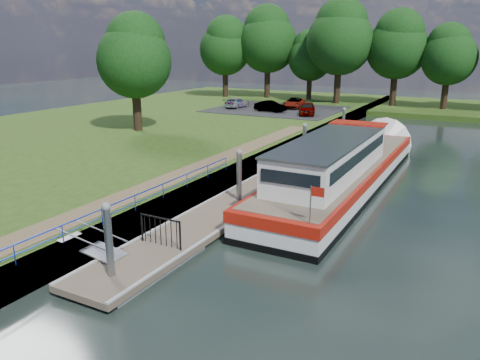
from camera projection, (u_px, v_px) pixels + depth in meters
The scene contains 17 objects.
ground at pixel (123, 279), 16.12m from camera, with size 160.00×160.00×0.00m, color black.
riverbank at pixel (77, 143), 36.89m from camera, with size 32.00×90.00×0.78m, color #2A4714.
bank_edge at pixel (252, 165), 29.88m from camera, with size 1.10×90.00×0.78m, color #473D2D.
footpath at pixel (161, 183), 24.68m from camera, with size 1.60×40.00×0.05m, color brown.
carpark at pixel (277, 109), 53.09m from camera, with size 14.00×12.00×0.06m, color black.
blue_fence at pixel (119, 206), 19.55m from camera, with size 0.04×18.04×0.72m.
pontoon at pixel (276, 181), 27.09m from camera, with size 2.50×30.00×0.56m.
mooring_piles at pixel (276, 163), 26.79m from camera, with size 0.30×27.30×3.55m.
gangway at pixel (92, 247), 17.21m from camera, with size 2.58×1.00×0.92m.
gate_panel at pixel (160, 227), 17.67m from camera, with size 1.85×0.05×1.15m.
barge at pixel (346, 167), 26.58m from camera, with size 4.36×21.15×4.78m.
horizon_trees at pixel (386, 44), 55.91m from camera, with size 54.38×10.03×12.87m.
bank_tree_a at pixel (135, 55), 38.45m from camera, with size 6.12×6.12×9.72m.
car_a at pixel (307, 109), 48.49m from camera, with size 1.52×3.79×1.29m, color #999999.
car_b at pixel (270, 106), 50.91m from camera, with size 1.22×3.50×1.15m, color #999999.
car_c at pixel (237, 103), 54.27m from camera, with size 1.55×3.82×1.11m, color #999999.
car_d at pixel (294, 103), 53.82m from camera, with size 1.93×4.18×1.16m, color #999999.
Camera 1 is at (10.43, -10.92, 7.75)m, focal length 35.00 mm.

